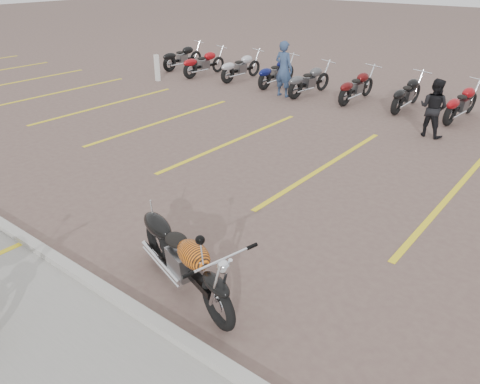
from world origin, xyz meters
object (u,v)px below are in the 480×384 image
Objects in this scene: flame_cruiser at (186,261)px; bollard at (157,68)px; person_b at (433,108)px; person_a at (284,69)px.

bollard is at bearing 157.17° from flame_cruiser.
flame_cruiser is 8.80m from person_b.
flame_cruiser is 1.26× the size of person_a.
flame_cruiser is at bearing 95.11° from person_b.
flame_cruiser is 2.35× the size of bollard.
person_b is 10.50m from bollard.
person_a is 1.21× the size of person_b.
flame_cruiser is at bearing 119.76° from person_a.
bollard is (-5.12, -1.15, -0.43)m from person_a.
person_b is (0.44, 8.78, 0.27)m from flame_cruiser.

